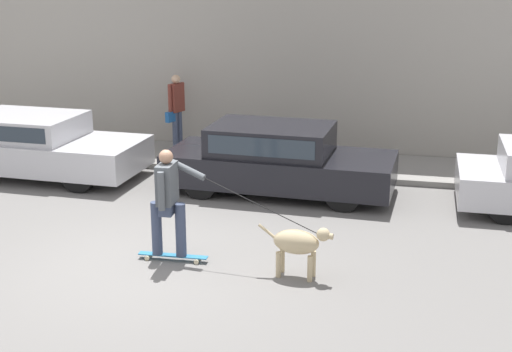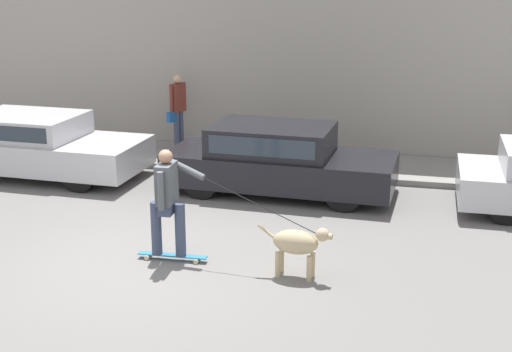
{
  "view_description": "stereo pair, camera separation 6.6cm",
  "coord_description": "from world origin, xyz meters",
  "px_view_note": "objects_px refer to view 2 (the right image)",
  "views": [
    {
      "loc": [
        3.75,
        -8.86,
        4.13
      ],
      "look_at": [
        1.3,
        1.57,
        0.95
      ],
      "focal_mm": 50.0,
      "sensor_mm": 36.0,
      "label": 1
    },
    {
      "loc": [
        3.82,
        -8.84,
        4.13
      ],
      "look_at": [
        1.3,
        1.57,
        0.95
      ],
      "focal_mm": 50.0,
      "sensor_mm": 36.0,
      "label": 2
    }
  ],
  "objects_px": {
    "pedestrian_with_bag": "(178,108)",
    "parked_car_1": "(278,160)",
    "skateboarder": "(168,199)",
    "dog": "(297,243)",
    "parked_car_0": "(34,146)"
  },
  "relations": [
    {
      "from": "parked_car_0",
      "to": "dog",
      "type": "relative_size",
      "value": 4.26
    },
    {
      "from": "parked_car_1",
      "to": "pedestrian_with_bag",
      "type": "bearing_deg",
      "value": 142.98
    },
    {
      "from": "dog",
      "to": "skateboarder",
      "type": "bearing_deg",
      "value": -178.59
    },
    {
      "from": "pedestrian_with_bag",
      "to": "parked_car_1",
      "type": "bearing_deg",
      "value": 160.84
    },
    {
      "from": "skateboarder",
      "to": "pedestrian_with_bag",
      "type": "xyz_separation_m",
      "value": [
        -1.92,
        5.8,
        0.13
      ]
    },
    {
      "from": "dog",
      "to": "pedestrian_with_bag",
      "type": "height_order",
      "value": "pedestrian_with_bag"
    },
    {
      "from": "dog",
      "to": "pedestrian_with_bag",
      "type": "bearing_deg",
      "value": 128.46
    },
    {
      "from": "parked_car_1",
      "to": "skateboarder",
      "type": "bearing_deg",
      "value": -101.49
    },
    {
      "from": "parked_car_0",
      "to": "skateboarder",
      "type": "relative_size",
      "value": 1.65
    },
    {
      "from": "parked_car_0",
      "to": "skateboarder",
      "type": "distance_m",
      "value": 5.49
    },
    {
      "from": "parked_car_1",
      "to": "dog",
      "type": "relative_size",
      "value": 4.06
    },
    {
      "from": "pedestrian_with_bag",
      "to": "dog",
      "type": "bearing_deg",
      "value": 142.83
    },
    {
      "from": "parked_car_0",
      "to": "pedestrian_with_bag",
      "type": "distance_m",
      "value": 3.25
    },
    {
      "from": "parked_car_0",
      "to": "pedestrian_with_bag",
      "type": "xyz_separation_m",
      "value": [
        2.28,
        2.27,
        0.46
      ]
    },
    {
      "from": "pedestrian_with_bag",
      "to": "parked_car_0",
      "type": "bearing_deg",
      "value": 64.94
    }
  ]
}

